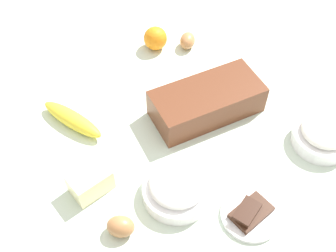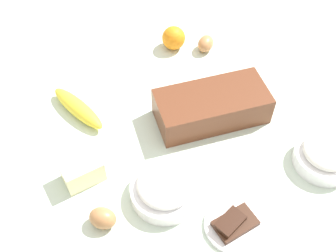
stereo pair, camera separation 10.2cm
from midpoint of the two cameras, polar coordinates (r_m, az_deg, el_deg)
ground_plane at (r=1.06m, az=2.75°, el=-1.88°), size 2.40×2.40×0.02m
loaf_pan at (r=1.07m, az=8.55°, el=2.73°), size 0.30×0.19×0.08m
flour_bowl at (r=1.06m, az=23.29°, el=-3.80°), size 0.14×0.14×0.07m
sugar_bowl at (r=0.93m, az=2.75°, el=-8.67°), size 0.16×0.16×0.07m
banana at (r=1.09m, az=-9.60°, el=2.27°), size 0.09×0.19×0.04m
orange_fruit at (r=1.26m, az=3.12°, el=11.77°), size 0.07×0.07×0.07m
butter_block at (r=0.96m, az=-8.68°, el=-6.20°), size 0.09×0.06×0.06m
egg_beside_bowl at (r=0.91m, az=-5.66°, el=-12.60°), size 0.07×0.07×0.05m
egg_loose at (r=1.27m, az=7.48°, el=10.94°), size 0.08×0.07×0.04m
chocolate_plate at (r=0.93m, az=12.05°, el=-13.30°), size 0.13×0.13×0.03m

